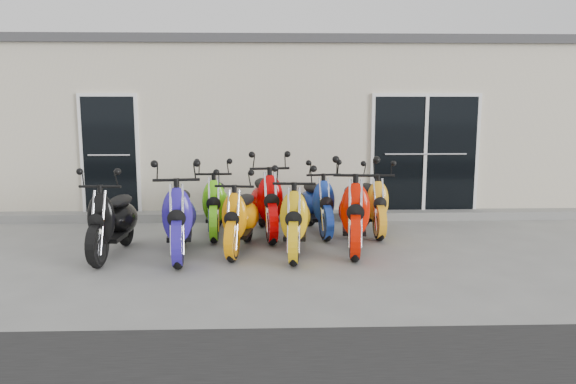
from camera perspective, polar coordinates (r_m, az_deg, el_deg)
name	(u,v)px	position (r m, az deg, el deg)	size (l,w,h in m)	color
ground	(289,248)	(8.43, 0.14, -5.70)	(80.00, 80.00, 0.00)	gray
building	(281,125)	(13.35, -0.67, 6.80)	(14.00, 6.00, 3.20)	beige
roof_cap	(281,52)	(13.39, -0.69, 14.00)	(14.20, 6.20, 0.16)	#3F3F42
front_step	(285,216)	(10.38, -0.27, -2.42)	(14.00, 0.40, 0.15)	gray
door_left	(110,152)	(10.75, -17.65, 3.94)	(1.07, 0.08, 2.22)	black
door_right	(425,151)	(10.75, 13.74, 4.11)	(2.02, 0.08, 2.22)	black
scooter_front_black	(112,211)	(8.25, -17.45, -1.81)	(0.64, 1.77, 1.31)	black
scooter_front_blue	(179,206)	(8.01, -11.02, -1.45)	(0.70, 1.92, 1.42)	#291B9A
scooter_front_orange_a	(240,209)	(8.15, -4.88, -1.70)	(0.62, 1.70, 1.26)	#FF9706
scooter_front_orange_b	(295,208)	(7.97, 0.74, -1.65)	(0.66, 1.81, 1.34)	#E7B312
scooter_front_red	(354,201)	(8.26, 6.76, -0.96)	(0.71, 1.95, 1.44)	red
scooter_back_green	(216,195)	(9.23, -7.36, -0.33)	(0.64, 1.76, 1.30)	#64D814
scooter_back_red	(266,192)	(9.09, -2.21, -0.01)	(0.70, 1.93, 1.42)	#C60102
scooter_back_blue	(317,195)	(9.24, 2.99, -0.34)	(0.63, 1.72, 1.27)	#163596
scooter_back_yellow	(372,195)	(9.38, 8.54, -0.35)	(0.62, 1.70, 1.25)	orange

